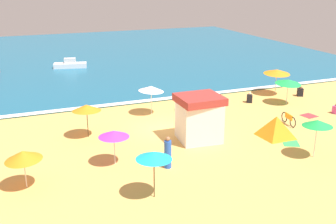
% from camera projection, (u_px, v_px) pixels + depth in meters
% --- Properties ---
extents(ground_plane, '(60.00, 60.00, 0.00)m').
position_uv_depth(ground_plane, '(164.00, 129.00, 27.03)').
color(ground_plane, '#E0A856').
extents(ocean_water, '(60.00, 44.00, 0.10)m').
position_uv_depth(ocean_water, '(85.00, 56.00, 51.70)').
color(ocean_water, '#196084').
rests_on(ocean_water, ground_plane).
extents(wave_breaker_foam, '(57.00, 0.70, 0.01)m').
position_uv_depth(wave_breaker_foam, '(136.00, 102.00, 32.55)').
color(wave_breaker_foam, white).
rests_on(wave_breaker_foam, ocean_water).
extents(lifeguard_cabana, '(2.62, 2.44, 2.85)m').
position_uv_depth(lifeguard_cabana, '(199.00, 118.00, 24.81)').
color(lifeguard_cabana, white).
rests_on(lifeguard_cabana, ground_plane).
extents(beach_umbrella_0, '(2.34, 2.34, 2.29)m').
position_uv_depth(beach_umbrella_0, '(154.00, 155.00, 18.07)').
color(beach_umbrella_0, '#4C3823').
rests_on(beach_umbrella_0, ground_plane).
extents(beach_umbrella_1, '(2.08, 2.10, 2.06)m').
position_uv_depth(beach_umbrella_1, '(288.00, 82.00, 31.80)').
color(beach_umbrella_1, silver).
rests_on(beach_umbrella_1, ground_plane).
extents(beach_umbrella_2, '(1.93, 1.94, 2.24)m').
position_uv_depth(beach_umbrella_2, '(318.00, 123.00, 22.20)').
color(beach_umbrella_2, silver).
rests_on(beach_umbrella_2, ground_plane).
extents(beach_umbrella_3, '(2.66, 2.67, 2.26)m').
position_uv_depth(beach_umbrella_3, '(277.00, 72.00, 34.31)').
color(beach_umbrella_3, silver).
rests_on(beach_umbrella_3, ground_plane).
extents(beach_umbrella_5, '(2.11, 2.10, 1.95)m').
position_uv_depth(beach_umbrella_5, '(23.00, 156.00, 19.03)').
color(beach_umbrella_5, silver).
rests_on(beach_umbrella_5, ground_plane).
extents(beach_umbrella_6, '(2.35, 2.36, 2.16)m').
position_uv_depth(beach_umbrella_6, '(87.00, 108.00, 25.11)').
color(beach_umbrella_6, '#4C3823').
rests_on(beach_umbrella_6, ground_plane).
extents(beach_umbrella_7, '(2.17, 2.15, 2.20)m').
position_uv_depth(beach_umbrella_7, '(151.00, 89.00, 29.34)').
color(beach_umbrella_7, silver).
rests_on(beach_umbrella_7, ground_plane).
extents(beach_umbrella_8, '(2.35, 2.35, 1.94)m').
position_uv_depth(beach_umbrella_8, '(114.00, 134.00, 21.46)').
color(beach_umbrella_8, silver).
rests_on(beach_umbrella_8, ground_plane).
extents(beach_tent, '(2.63, 2.63, 1.38)m').
position_uv_depth(beach_tent, '(276.00, 127.00, 25.49)').
color(beach_tent, orange).
rests_on(beach_tent, ground_plane).
extents(parked_bicycle, '(0.28, 1.81, 0.76)m').
position_uv_depth(parked_bicycle, '(289.00, 119.00, 27.81)').
color(parked_bicycle, black).
rests_on(parked_bicycle, ground_plane).
extents(beachgoer_0, '(0.51, 0.51, 0.79)m').
position_uv_depth(beachgoer_0, '(207.00, 110.00, 29.75)').
color(beachgoer_0, orange).
rests_on(beachgoer_0, ground_plane).
extents(beachgoer_1, '(0.53, 0.53, 0.86)m').
position_uv_depth(beachgoer_1, '(250.00, 98.00, 32.60)').
color(beachgoer_1, black).
rests_on(beachgoer_1, ground_plane).
extents(beachgoer_3, '(0.53, 0.53, 1.77)m').
position_uv_depth(beachgoer_3, '(168.00, 153.00, 21.33)').
color(beachgoer_3, blue).
rests_on(beachgoer_3, ground_plane).
extents(beachgoer_6, '(0.45, 0.45, 0.76)m').
position_uv_depth(beachgoer_6, '(336.00, 109.00, 30.00)').
color(beachgoer_6, '#D84CA5').
rests_on(beachgoer_6, ground_plane).
extents(beachgoer_7, '(0.60, 0.60, 0.94)m').
position_uv_depth(beachgoer_7, '(181.00, 105.00, 30.66)').
color(beachgoer_7, white).
rests_on(beachgoer_7, ground_plane).
extents(beachgoer_8, '(0.60, 0.60, 0.90)m').
position_uv_depth(beachgoer_8, '(300.00, 92.00, 34.35)').
color(beachgoer_8, black).
rests_on(beachgoer_8, ground_plane).
extents(beach_towel_0, '(1.61, 1.93, 0.01)m').
position_uv_depth(beach_towel_0, '(290.00, 141.00, 25.00)').
color(beach_towel_0, green).
rests_on(beach_towel_0, ground_plane).
extents(beach_towel_1, '(1.14, 1.12, 0.01)m').
position_uv_depth(beach_towel_1, '(309.00, 116.00, 29.57)').
color(beach_towel_1, red).
rests_on(beach_towel_1, ground_plane).
extents(small_boat_1, '(3.67, 1.90, 1.06)m').
position_uv_depth(small_boat_1, '(70.00, 64.00, 44.59)').
color(small_boat_1, white).
rests_on(small_boat_1, ocean_water).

